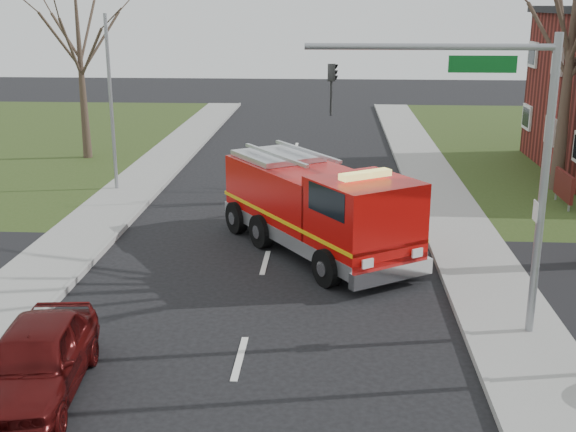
{
  "coord_description": "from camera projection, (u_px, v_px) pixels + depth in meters",
  "views": [
    {
      "loc": [
        1.91,
        -13.95,
        7.36
      ],
      "look_at": [
        0.79,
        4.16,
        2.0
      ],
      "focal_mm": 45.0,
      "sensor_mm": 36.0,
      "label": 1
    }
  ],
  "objects": [
    {
      "name": "ground",
      "position": [
        240.0,
        359.0,
        15.55
      ],
      "size": [
        120.0,
        120.0,
        0.0
      ],
      "primitive_type": "plane",
      "color": "black",
      "rests_on": "ground"
    },
    {
      "name": "sidewalk_right",
      "position": [
        532.0,
        364.0,
        15.17
      ],
      "size": [
        2.4,
        80.0,
        0.15
      ],
      "primitive_type": "cube",
      "color": "gray",
      "rests_on": "ground"
    },
    {
      "name": "health_center_sign",
      "position": [
        564.0,
        186.0,
        26.65
      ],
      "size": [
        0.12,
        2.0,
        1.4
      ],
      "color": "#4A1411",
      "rests_on": "ground"
    },
    {
      "name": "bare_tree_far",
      "position": [
        573.0,
        27.0,
        27.42
      ],
      "size": [
        5.25,
        5.25,
        10.5
      ],
      "color": "#3E2D24",
      "rests_on": "ground"
    },
    {
      "name": "bare_tree_left",
      "position": [
        79.0,
        43.0,
        33.71
      ],
      "size": [
        4.5,
        4.5,
        9.0
      ],
      "color": "#3E2D24",
      "rests_on": "ground"
    },
    {
      "name": "traffic_signal_mast",
      "position": [
        487.0,
        133.0,
        15.35
      ],
      "size": [
        5.29,
        0.18,
        6.8
      ],
      "color": "gray",
      "rests_on": "ground"
    },
    {
      "name": "utility_pole_far",
      "position": [
        111.0,
        105.0,
        28.36
      ],
      "size": [
        0.14,
        0.14,
        7.0
      ],
      "primitive_type": "cylinder",
      "color": "gray",
      "rests_on": "ground"
    },
    {
      "name": "fire_engine",
      "position": [
        318.0,
        210.0,
        21.79
      ],
      "size": [
        6.27,
        7.64,
        3.02
      ],
      "rotation": [
        0.0,
        0.0,
        0.59
      ],
      "color": "#B40A08",
      "rests_on": "ground"
    },
    {
      "name": "parked_car_maroon",
      "position": [
        35.0,
        361.0,
        13.9
      ],
      "size": [
        2.18,
        4.53,
        1.49
      ],
      "primitive_type": "imported",
      "rotation": [
        0.0,
        0.0,
        0.1
      ],
      "color": "#470B0B",
      "rests_on": "ground"
    }
  ]
}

